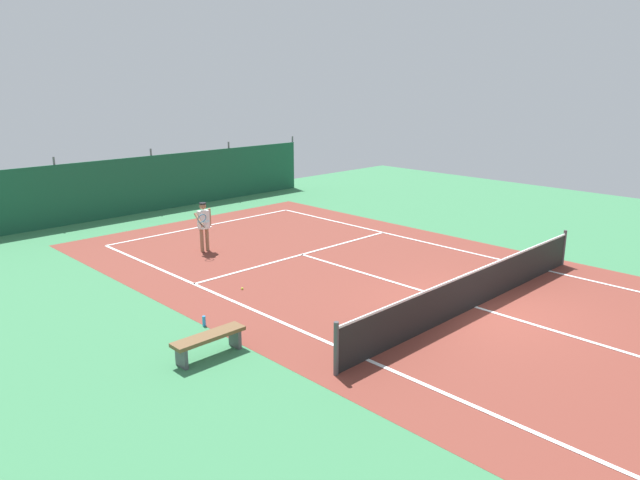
% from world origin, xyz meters
% --- Properties ---
extents(ground_plane, '(36.00, 36.00, 0.00)m').
position_xyz_m(ground_plane, '(0.00, 0.00, 0.00)').
color(ground_plane, '#387A4C').
extents(court_surface, '(11.02, 26.60, 0.01)m').
position_xyz_m(court_surface, '(0.00, 0.00, 0.00)').
color(court_surface, brown).
rests_on(court_surface, ground).
extents(tennis_net, '(10.12, 0.10, 1.10)m').
position_xyz_m(tennis_net, '(0.00, 0.00, 0.51)').
color(tennis_net, black).
rests_on(tennis_net, ground).
extents(back_fence, '(16.30, 0.98, 2.70)m').
position_xyz_m(back_fence, '(-0.00, 16.34, 0.67)').
color(back_fence, '#195138').
rests_on(back_fence, ground).
extents(tennis_player, '(0.74, 0.74, 1.64)m').
position_xyz_m(tennis_player, '(-2.02, 8.97, 0.96)').
color(tennis_player, '#9E7051').
rests_on(tennis_player, ground).
extents(tennis_ball_near_player, '(0.07, 0.07, 0.07)m').
position_xyz_m(tennis_ball_near_player, '(-3.41, 5.11, 0.03)').
color(tennis_ball_near_player, '#CCDB33').
rests_on(tennis_ball_near_player, ground).
extents(parked_car, '(2.23, 4.31, 1.68)m').
position_xyz_m(parked_car, '(0.32, 18.99, 0.84)').
color(parked_car, maroon).
rests_on(parked_car, ground).
extents(courtside_bench, '(1.60, 0.40, 0.49)m').
position_xyz_m(courtside_bench, '(-6.31, 2.36, 0.37)').
color(courtside_bench, brown).
rests_on(courtside_bench, ground).
extents(water_bottle, '(0.08, 0.08, 0.24)m').
position_xyz_m(water_bottle, '(-5.51, 3.77, 0.12)').
color(water_bottle, '#338CD8').
rests_on(water_bottle, ground).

